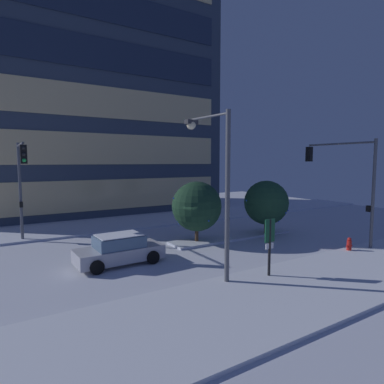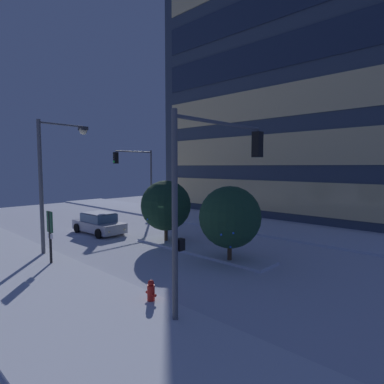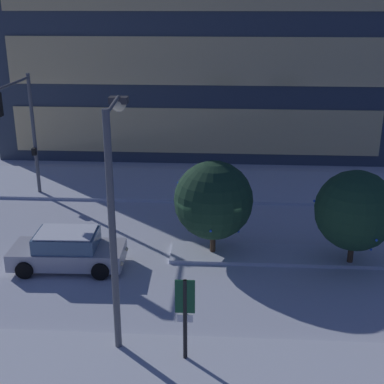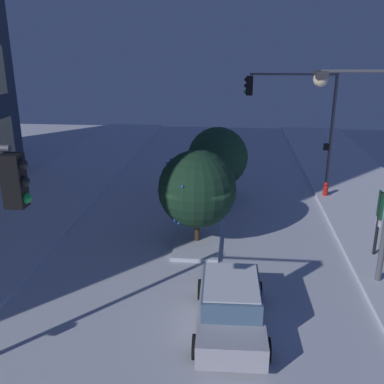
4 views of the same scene
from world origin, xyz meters
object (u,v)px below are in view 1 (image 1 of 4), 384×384
object	(u,v)px
decorated_tree_median	(197,206)
decorated_tree_left_of_median	(266,203)
traffic_light_corner_far_left	(21,175)
fire_hydrant	(349,245)
car_near	(119,250)
parking_info_sign	(270,241)
traffic_light_corner_near_right	(345,173)
street_lamp_arched	(215,171)

from	to	relation	value
decorated_tree_median	decorated_tree_left_of_median	size ratio (longest dim) A/B	1.02
traffic_light_corner_far_left	fire_hydrant	bearing A→B (deg)	54.28
car_near	traffic_light_corner_far_left	distance (m)	8.18
car_near	fire_hydrant	bearing A→B (deg)	-24.08
traffic_light_corner_far_left	decorated_tree_median	distance (m)	10.67
fire_hydrant	parking_info_sign	bearing A→B (deg)	-175.10
car_near	traffic_light_corner_near_right	xyz separation A→B (m)	(13.28, -3.36, 3.71)
parking_info_sign	traffic_light_corner_far_left	bearing A→B (deg)	36.44
car_near	traffic_light_corner_far_left	size ratio (longest dim) A/B	0.70
street_lamp_arched	decorated_tree_left_of_median	bearing A→B (deg)	-61.70
parking_info_sign	decorated_tree_left_of_median	distance (m)	8.67
traffic_light_corner_far_left	fire_hydrant	distance (m)	19.48
traffic_light_corner_far_left	street_lamp_arched	bearing A→B (deg)	32.27
traffic_light_corner_far_left	decorated_tree_median	size ratio (longest dim) A/B	1.62
car_near	traffic_light_corner_near_right	distance (m)	14.19
parking_info_sign	decorated_tree_median	distance (m)	6.92
decorated_tree_left_of_median	street_lamp_arched	bearing A→B (deg)	-147.80
traffic_light_corner_near_right	car_near	bearing A→B (deg)	75.81
parking_info_sign	decorated_tree_left_of_median	size ratio (longest dim) A/B	0.69
car_near	traffic_light_corner_near_right	size ratio (longest dim) A/B	0.69
street_lamp_arched	decorated_tree_median	bearing A→B (deg)	-29.21
decorated_tree_left_of_median	decorated_tree_median	bearing A→B (deg)	173.69
street_lamp_arched	fire_hydrant	world-z (taller)	street_lamp_arched
traffic_light_corner_far_left	street_lamp_arched	xyz separation A→B (m)	(6.63, -10.50, 0.42)
traffic_light_corner_near_right	parking_info_sign	bearing A→B (deg)	103.85
traffic_light_corner_near_right	traffic_light_corner_far_left	bearing A→B (deg)	60.48
fire_hydrant	decorated_tree_median	size ratio (longest dim) A/B	0.22
car_near	decorated_tree_median	xyz separation A→B (m)	(5.51, 1.44, 1.64)
traffic_light_corner_near_right	fire_hydrant	distance (m)	4.54
car_near	decorated_tree_median	bearing A→B (deg)	13.02
fire_hydrant	parking_info_sign	distance (m)	6.95
car_near	traffic_light_corner_far_left	world-z (taller)	traffic_light_corner_far_left
street_lamp_arched	fire_hydrant	bearing A→B (deg)	-98.08
traffic_light_corner_near_right	street_lamp_arched	distance (m)	10.47
car_near	street_lamp_arched	bearing A→B (deg)	-57.45
parking_info_sign	decorated_tree_median	world-z (taller)	decorated_tree_median
car_near	fire_hydrant	world-z (taller)	car_near
parking_info_sign	street_lamp_arched	bearing A→B (deg)	59.04
street_lamp_arched	decorated_tree_median	distance (m)	6.67
street_lamp_arched	decorated_tree_left_of_median	size ratio (longest dim) A/B	1.89
parking_info_sign	decorated_tree_left_of_median	xyz separation A→B (m)	(5.95, 6.28, 0.60)
parking_info_sign	decorated_tree_median	bearing A→B (deg)	-5.13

